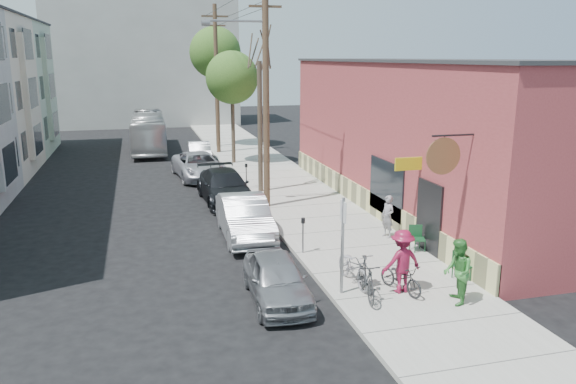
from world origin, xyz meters
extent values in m
plane|color=black|center=(0.00, 0.00, 0.00)|extent=(120.00, 120.00, 0.00)
cube|color=#A7A59B|center=(4.25, 11.00, 0.07)|extent=(4.50, 58.00, 0.15)
cube|color=#94373A|center=(9.00, 5.00, 3.25)|extent=(5.00, 20.00, 6.50)
cube|color=#2B2B2D|center=(9.00, 5.00, 6.55)|extent=(5.20, 20.20, 0.12)
cube|color=#DAD388|center=(6.48, 5.00, 0.55)|extent=(0.10, 20.00, 1.10)
cube|color=black|center=(6.47, -1.00, 1.30)|extent=(0.10, 1.60, 2.60)
cube|color=black|center=(6.47, 2.50, 1.60)|extent=(0.08, 3.00, 2.20)
cylinder|color=brown|center=(5.55, -3.20, 3.90)|extent=(1.10, 0.06, 1.10)
cube|color=gold|center=(6.00, -0.20, 3.10)|extent=(1.00, 0.08, 0.45)
cube|color=beige|center=(-9.25, 18.00, 4.50)|extent=(1.10, 3.20, 7.00)
cube|color=#A8B79B|center=(-12.00, 26.00, 4.50)|extent=(6.00, 8.00, 9.00)
cube|color=#A8B79B|center=(-9.25, 26.00, 4.50)|extent=(1.10, 3.20, 7.00)
cube|color=#A3A39E|center=(-2.00, 42.00, 6.00)|extent=(18.00, 8.00, 12.00)
cube|color=slate|center=(2.35, -3.58, 1.55)|extent=(0.07, 0.07, 2.80)
cube|color=silver|center=(2.35, -3.58, 2.55)|extent=(0.02, 0.45, 0.60)
cylinder|color=slate|center=(2.25, -0.05, 0.70)|extent=(0.06, 0.06, 1.10)
cylinder|color=black|center=(2.25, -0.05, 1.30)|extent=(0.14, 0.14, 0.18)
cylinder|color=slate|center=(2.25, 10.20, 0.70)|extent=(0.06, 0.06, 1.10)
cylinder|color=black|center=(2.25, 10.20, 1.30)|extent=(0.14, 0.14, 0.18)
cylinder|color=#503A28|center=(2.45, 6.34, 5.15)|extent=(0.28, 0.28, 10.00)
cube|color=#503A28|center=(2.45, 6.34, 8.75)|extent=(1.40, 0.10, 0.10)
cylinder|color=slate|center=(-0.05, 6.34, 8.05)|extent=(0.35, 0.24, 0.24)
cylinder|color=#503A28|center=(2.45, 21.64, 5.15)|extent=(0.28, 0.28, 10.00)
cube|color=#503A28|center=(2.45, 21.64, 9.35)|extent=(1.80, 0.12, 0.12)
cube|color=#503A28|center=(2.45, 21.64, 8.75)|extent=(1.40, 0.10, 0.10)
cylinder|color=#44392C|center=(2.80, 9.28, 3.33)|extent=(0.24, 0.24, 6.37)
cylinder|color=#44392C|center=(2.80, 17.36, 2.65)|extent=(0.24, 0.24, 5.00)
sphere|color=#3D6523|center=(2.80, 17.36, 5.47)|extent=(3.25, 3.25, 3.25)
cylinder|color=#44392C|center=(2.80, 24.55, 3.38)|extent=(0.24, 0.24, 6.45)
sphere|color=#3D6523|center=(2.80, 24.55, 7.01)|extent=(3.75, 3.75, 3.75)
imported|color=gray|center=(5.78, 0.79, 0.95)|extent=(0.53, 0.67, 1.59)
imported|color=#347E32|center=(5.13, -5.03, 1.06)|extent=(0.94, 1.06, 1.82)
imported|color=maroon|center=(4.02, -3.93, 1.07)|extent=(1.26, 0.81, 1.85)
imported|color=black|center=(4.02, -3.93, 0.58)|extent=(1.03, 1.73, 0.86)
imported|color=black|center=(2.91, -4.06, 0.71)|extent=(0.85, 1.92, 1.12)
imported|color=gray|center=(2.93, -3.02, 0.67)|extent=(0.82, 2.02, 1.04)
imported|color=gray|center=(0.52, -3.28, 0.65)|extent=(1.69, 3.90, 1.31)
imported|color=#B7BABF|center=(0.72, 2.55, 0.79)|extent=(1.77, 4.84, 1.58)
imported|color=black|center=(0.80, 8.04, 0.75)|extent=(2.34, 5.28, 1.51)
imported|color=silver|center=(0.21, 13.75, 0.73)|extent=(2.92, 5.44, 1.45)
imported|color=silver|center=(0.80, 18.82, 0.65)|extent=(1.53, 3.97, 1.29)
imported|color=silver|center=(-2.28, 24.49, 1.37)|extent=(2.50, 9.90, 2.75)
camera|label=1|loc=(-2.97, -17.57, 6.71)|focal=35.00mm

